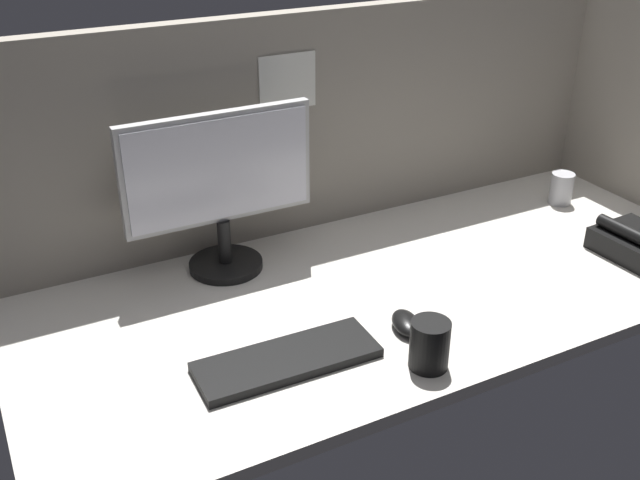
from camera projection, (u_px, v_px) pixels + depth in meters
ground_plane at (397, 285)px, 177.69cm from camera, size 180.00×80.00×3.00cm
cubicle_wall_back at (325, 120)px, 193.16cm from camera, size 180.00×5.50×57.18cm
monitor at (220, 184)px, 172.43cm from camera, size 46.15×18.00×39.31cm
keyboard at (287, 360)px, 147.45cm from camera, size 37.34×13.99×2.00cm
mouse at (406, 323)px, 157.76cm from camera, size 8.09×10.79×3.40cm
mug_steel at (561, 188)px, 213.93cm from camera, size 6.53×6.53×9.14cm
mug_black_travel at (430, 345)px, 144.94cm from camera, size 7.93×7.93×10.30cm
desk_phone at (637, 243)px, 186.88cm from camera, size 17.89×19.79×8.80cm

